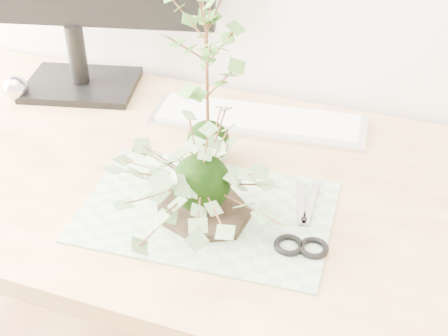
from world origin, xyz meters
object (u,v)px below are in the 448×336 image
Objects in this scene: ivy_kokedama at (201,160)px; keyboard at (258,120)px; maple_kokedama at (206,45)px; desk at (224,218)px.

keyboard is at bearing 89.98° from ivy_kokedama.
maple_kokedama reaches higher than keyboard.
desk is 4.54× the size of ivy_kokedama.
ivy_kokedama reaches higher than desk.
desk is 3.41× the size of keyboard.
desk is at bearing -95.59° from keyboard.
ivy_kokedama is (-0.00, -0.10, 0.20)m from desk.
keyboard reaches higher than desk.
keyboard is (0.00, 0.33, -0.11)m from ivy_kokedama.
keyboard is (0.05, 0.16, -0.23)m from maple_kokedama.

